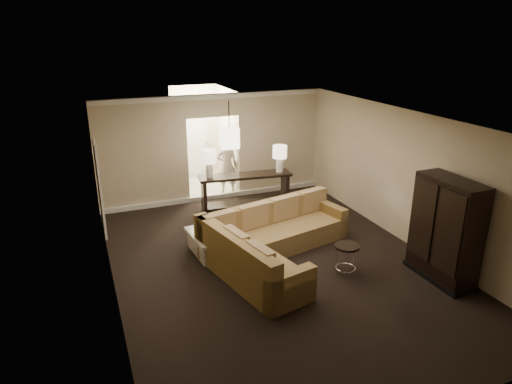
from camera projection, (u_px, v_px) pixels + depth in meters
name	position (u px, v px, depth m)	size (l,w,h in m)	color
ground	(276.00, 264.00, 8.89)	(8.00, 8.00, 0.00)	black
wall_back	(214.00, 148.00, 11.92)	(6.00, 0.04, 2.80)	beige
wall_front	(429.00, 317.00, 4.93)	(6.00, 0.04, 2.80)	beige
wall_left	(108.00, 221.00, 7.37)	(0.04, 8.00, 2.80)	beige
wall_right	(408.00, 179.00, 9.47)	(0.04, 8.00, 2.80)	beige
ceiling	(278.00, 122.00, 7.95)	(6.00, 8.00, 0.02)	silver
crown_molding	(213.00, 97.00, 11.42)	(6.00, 0.10, 0.12)	white
baseboard	(216.00, 196.00, 12.33)	(6.00, 0.10, 0.12)	white
side_door	(100.00, 188.00, 9.95)	(0.05, 0.90, 2.10)	silver
foyer	(201.00, 140.00, 13.12)	(1.44, 2.02, 2.80)	beige
sectional_sofa	(271.00, 242.00, 8.96)	(3.35, 3.09, 0.96)	brown
coffee_table	(218.00, 241.00, 9.34)	(1.19, 1.19, 0.46)	beige
console_table	(245.00, 188.00, 11.52)	(2.37, 0.81, 0.90)	black
armoire	(445.00, 232.00, 8.11)	(0.57, 1.33, 1.91)	black
drink_table	(347.00, 253.00, 8.45)	(0.46, 0.46, 0.58)	black
table_lamp_left	(209.00, 159.00, 11.03)	(0.36, 0.36, 0.69)	white
table_lamp_right	(280.00, 154.00, 11.46)	(0.36, 0.36, 0.69)	white
pendant_light	(229.00, 137.00, 10.59)	(0.38, 0.38, 1.09)	black
person	(227.00, 163.00, 12.52)	(0.62, 0.41, 1.71)	beige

